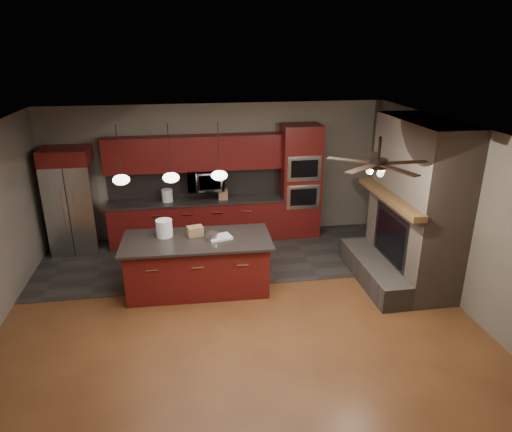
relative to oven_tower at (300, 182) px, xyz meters
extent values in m
plane|color=brown|center=(-1.70, -2.69, -1.19)|extent=(7.00, 7.00, 0.00)
cube|color=white|center=(-1.70, -2.69, 1.61)|extent=(7.00, 6.00, 0.02)
cube|color=#6F6759|center=(-1.70, 0.31, 0.21)|extent=(7.00, 0.02, 2.80)
cube|color=#6F6759|center=(1.80, -2.69, 0.21)|extent=(0.02, 6.00, 2.80)
cube|color=#2C2A27|center=(-1.70, -0.89, -1.19)|extent=(7.00, 2.40, 0.01)
cube|color=#6E5C4E|center=(1.40, -2.29, 0.21)|extent=(0.80, 2.00, 2.80)
cube|color=#4B453E|center=(0.75, -2.29, -0.99)|extent=(0.50, 2.00, 0.40)
cube|color=#2D2D30|center=(1.02, -2.29, -0.37)|extent=(0.05, 1.20, 0.95)
cube|color=black|center=(1.00, -2.29, -0.37)|extent=(0.02, 1.00, 0.75)
cube|color=brown|center=(0.90, -2.29, 0.36)|extent=(0.22, 2.10, 0.10)
cube|color=#5A1011|center=(-2.18, 0.01, -0.76)|extent=(3.55, 0.60, 0.86)
cube|color=black|center=(-2.18, 0.01, -0.31)|extent=(3.59, 0.64, 0.04)
cube|color=black|center=(-2.18, 0.29, 0.01)|extent=(3.55, 0.03, 0.60)
cube|color=#5A1011|center=(-2.18, 0.13, 0.66)|extent=(3.55, 0.35, 0.70)
cube|color=#5A1011|center=(0.00, 0.01, 0.00)|extent=(0.80, 0.60, 2.38)
cube|color=silver|center=(0.00, -0.30, -0.24)|extent=(0.70, 0.03, 0.52)
cube|color=black|center=(0.00, -0.32, -0.24)|extent=(0.55, 0.02, 0.35)
cube|color=silver|center=(0.00, -0.30, 0.36)|extent=(0.70, 0.03, 0.52)
cube|color=black|center=(0.00, -0.32, 0.36)|extent=(0.55, 0.02, 0.35)
imported|color=silver|center=(-1.98, 0.06, 0.11)|extent=(0.73, 0.41, 0.50)
cube|color=silver|center=(-4.58, -0.07, -0.30)|extent=(0.89, 0.72, 1.78)
cube|color=#2D2D30|center=(-4.58, -0.44, -0.30)|extent=(0.02, 0.02, 1.76)
cube|color=silver|center=(-4.68, -0.45, -0.25)|extent=(0.03, 0.03, 0.89)
cube|color=silver|center=(-4.48, -0.45, -0.25)|extent=(0.03, 0.03, 0.89)
cube|color=#5A1011|center=(-4.58, -0.08, 0.74)|extent=(0.89, 0.72, 0.30)
cube|color=#5A1011|center=(-2.26, -2.05, -0.75)|extent=(2.31, 1.03, 0.88)
cube|color=black|center=(-2.26, -2.05, -0.29)|extent=(2.46, 1.18, 0.04)
cylinder|color=white|center=(-2.77, -1.85, -0.13)|extent=(0.33, 0.33, 0.29)
cylinder|color=#B7B7BC|center=(-1.99, -2.12, -0.21)|extent=(0.19, 0.19, 0.12)
cube|color=white|center=(-1.88, -2.08, -0.25)|extent=(0.43, 0.36, 0.04)
cube|color=#93714C|center=(-2.27, -1.90, -0.19)|extent=(0.28, 0.23, 0.16)
cylinder|color=white|center=(-2.76, 0.01, -0.17)|extent=(0.28, 0.28, 0.25)
cube|color=#9F6E52|center=(-1.63, -0.04, -0.19)|extent=(0.19, 0.15, 0.21)
cylinder|color=black|center=(-3.35, -1.99, 1.22)|extent=(0.01, 0.01, 0.78)
ellipsoid|color=white|center=(-3.35, -1.99, 0.77)|extent=(0.26, 0.26, 0.16)
cylinder|color=black|center=(-2.60, -1.99, 1.22)|extent=(0.01, 0.01, 0.78)
ellipsoid|color=white|center=(-2.60, -1.99, 0.77)|extent=(0.26, 0.26, 0.16)
cylinder|color=black|center=(-1.85, -1.99, 1.22)|extent=(0.01, 0.01, 0.78)
ellipsoid|color=white|center=(-1.85, -1.99, 0.77)|extent=(0.26, 0.26, 0.16)
cylinder|color=black|center=(0.10, -3.49, 1.46)|extent=(0.04, 0.04, 0.30)
cylinder|color=black|center=(0.10, -3.49, 1.26)|extent=(0.24, 0.24, 0.12)
cube|color=black|center=(0.48, -3.49, 1.26)|extent=(0.60, 0.12, 0.01)
cube|color=black|center=(0.22, -3.13, 1.26)|extent=(0.30, 0.61, 0.01)
cube|color=black|center=(-0.21, -3.27, 1.26)|extent=(0.56, 0.45, 0.01)
cube|color=black|center=(-0.21, -3.72, 1.26)|extent=(0.56, 0.45, 0.01)
cube|color=black|center=(0.22, -3.85, 1.26)|extent=(0.30, 0.61, 0.01)
camera|label=1|loc=(-2.39, -8.94, 2.72)|focal=32.00mm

